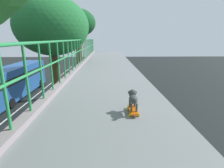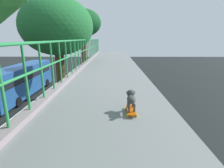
% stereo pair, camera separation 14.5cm
% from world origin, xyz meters
% --- Properties ---
extents(city_bus, '(2.58, 11.72, 3.45)m').
position_xyz_m(city_bus, '(-9.15, 17.07, 1.94)').
color(city_bus, '#215093').
rests_on(city_bus, ground).
extents(roadside_tree_mid, '(3.90, 3.90, 8.59)m').
position_xyz_m(roadside_tree_mid, '(-1.84, 8.17, 6.92)').
color(roadside_tree_mid, '#483C23').
rests_on(roadside_tree_mid, ground).
extents(roadside_tree_far, '(3.84, 3.84, 9.43)m').
position_xyz_m(roadside_tree_far, '(-2.02, 17.48, 7.78)').
color(roadside_tree_far, '#553122').
rests_on(roadside_tree_far, ground).
extents(toy_skateboard, '(0.18, 0.45, 0.08)m').
position_xyz_m(toy_skateboard, '(1.55, 1.34, 5.18)').
color(toy_skateboard, '#E45A09').
rests_on(toy_skateboard, overpass_deck).
extents(small_dog, '(0.17, 0.41, 0.33)m').
position_xyz_m(small_dog, '(1.55, 1.37, 5.40)').
color(small_dog, '#404242').
rests_on(small_dog, toy_skateboard).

